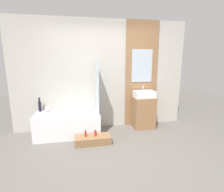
{
  "coord_description": "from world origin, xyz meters",
  "views": [
    {
      "loc": [
        -0.59,
        -2.62,
        1.71
      ],
      "look_at": [
        0.08,
        0.72,
        0.97
      ],
      "focal_mm": 28.0,
      "sensor_mm": 36.0,
      "label": 1
    }
  ],
  "objects_px": {
    "vase_round_light": "(48,109)",
    "bottle_soap_primary": "(86,134)",
    "bathtub": "(68,124)",
    "sink": "(144,94)",
    "wooden_step_bench": "(93,140)",
    "bottle_soap_secondary": "(95,133)",
    "vase_tall_dark": "(40,106)"
  },
  "relations": [
    {
      "from": "sink",
      "to": "bottle_soap_primary",
      "type": "bearing_deg",
      "value": -157.24
    },
    {
      "from": "wooden_step_bench",
      "to": "sink",
      "type": "relative_size",
      "value": 1.48
    },
    {
      "from": "wooden_step_bench",
      "to": "bottle_soap_primary",
      "type": "distance_m",
      "value": 0.2
    },
    {
      "from": "sink",
      "to": "bottle_soap_secondary",
      "type": "distance_m",
      "value": 1.55
    },
    {
      "from": "bathtub",
      "to": "sink",
      "type": "xyz_separation_m",
      "value": [
        1.83,
        0.1,
        0.59
      ]
    },
    {
      "from": "bathtub",
      "to": "wooden_step_bench",
      "type": "xyz_separation_m",
      "value": [
        0.51,
        -0.51,
        -0.18
      ]
    },
    {
      "from": "bathtub",
      "to": "bottle_soap_primary",
      "type": "bearing_deg",
      "value": -54.64
    },
    {
      "from": "bathtub",
      "to": "vase_tall_dark",
      "type": "bearing_deg",
      "value": 157.92
    },
    {
      "from": "sink",
      "to": "bottle_soap_secondary",
      "type": "height_order",
      "value": "sink"
    },
    {
      "from": "vase_tall_dark",
      "to": "bottle_soap_primary",
      "type": "xyz_separation_m",
      "value": [
        0.98,
        -0.76,
        -0.43
      ]
    },
    {
      "from": "sink",
      "to": "bottle_soap_secondary",
      "type": "relative_size",
      "value": 3.94
    },
    {
      "from": "bathtub",
      "to": "vase_tall_dark",
      "type": "relative_size",
      "value": 4.35
    },
    {
      "from": "vase_tall_dark",
      "to": "wooden_step_bench",
      "type": "bearing_deg",
      "value": -34.12
    },
    {
      "from": "bottle_soap_secondary",
      "to": "bottle_soap_primary",
      "type": "bearing_deg",
      "value": -180.0
    },
    {
      "from": "bottle_soap_primary",
      "to": "bottle_soap_secondary",
      "type": "bearing_deg",
      "value": 0.0
    },
    {
      "from": "bathtub",
      "to": "bottle_soap_primary",
      "type": "relative_size",
      "value": 10.24
    },
    {
      "from": "vase_round_light",
      "to": "bottle_soap_primary",
      "type": "relative_size",
      "value": 0.86
    },
    {
      "from": "bathtub",
      "to": "vase_round_light",
      "type": "relative_size",
      "value": 11.94
    },
    {
      "from": "sink",
      "to": "bottle_soap_primary",
      "type": "height_order",
      "value": "sink"
    },
    {
      "from": "wooden_step_bench",
      "to": "bottle_soap_primary",
      "type": "relative_size",
      "value": 5.31
    },
    {
      "from": "sink",
      "to": "vase_tall_dark",
      "type": "bearing_deg",
      "value": 176.57
    },
    {
      "from": "wooden_step_bench",
      "to": "vase_round_light",
      "type": "xyz_separation_m",
      "value": [
        -0.96,
        0.73,
        0.5
      ]
    },
    {
      "from": "sink",
      "to": "vase_round_light",
      "type": "relative_size",
      "value": 4.19
    },
    {
      "from": "bathtub",
      "to": "vase_tall_dark",
      "type": "height_order",
      "value": "vase_tall_dark"
    },
    {
      "from": "wooden_step_bench",
      "to": "sink",
      "type": "bearing_deg",
      "value": 24.97
    },
    {
      "from": "wooden_step_bench",
      "to": "vase_round_light",
      "type": "height_order",
      "value": "vase_round_light"
    },
    {
      "from": "bathtub",
      "to": "vase_round_light",
      "type": "distance_m",
      "value": 0.59
    },
    {
      "from": "vase_round_light",
      "to": "sink",
      "type": "bearing_deg",
      "value": -3.03
    },
    {
      "from": "bathtub",
      "to": "wooden_step_bench",
      "type": "distance_m",
      "value": 0.74
    },
    {
      "from": "bathtub",
      "to": "vase_round_light",
      "type": "bearing_deg",
      "value": 153.52
    },
    {
      "from": "wooden_step_bench",
      "to": "bottle_soap_secondary",
      "type": "xyz_separation_m",
      "value": [
        0.05,
        0.0,
        0.13
      ]
    },
    {
      "from": "vase_tall_dark",
      "to": "bottle_soap_primary",
      "type": "distance_m",
      "value": 1.31
    }
  ]
}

